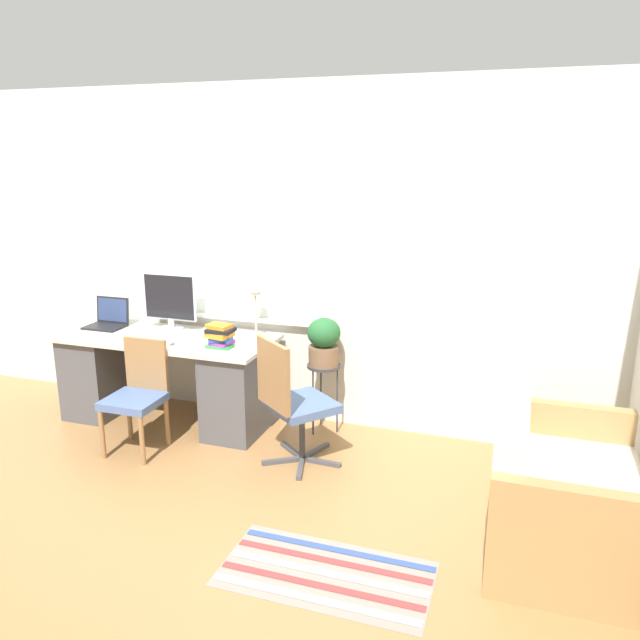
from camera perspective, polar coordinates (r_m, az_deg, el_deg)
ground_plane at (r=4.75m, az=-6.23°, el=-12.13°), size 14.00×14.00×0.00m
wall_back_with_window at (r=5.04m, az=-3.07°, el=5.78°), size 9.00×0.12×2.70m
desk at (r=5.30m, az=-13.75°, el=-5.00°), size 1.78×0.72×0.73m
laptop at (r=5.61m, az=-18.84°, el=-0.05°), size 0.32×0.25×0.24m
monitor at (r=5.34m, az=-13.56°, el=1.68°), size 0.48×0.21×0.47m
keyboard at (r=5.11m, az=-15.83°, el=-1.75°), size 0.40×0.13×0.02m
mouse at (r=4.95m, az=-13.38°, el=-2.07°), size 0.03×0.06×0.03m
desk_lamp at (r=4.97m, az=-5.91°, el=1.49°), size 0.12×0.12×0.41m
book_stack at (r=4.79m, az=-9.11°, el=-1.42°), size 0.21×0.20×0.18m
desk_chair_wooden at (r=4.84m, az=-16.34°, el=-6.44°), size 0.39×0.41×0.83m
office_chair_swivel at (r=4.41m, az=-2.54°, el=-7.37°), size 0.61×0.62×0.94m
couch_loveseat at (r=3.85m, az=20.99°, el=-15.05°), size 0.78×1.16×0.83m
plant_stand at (r=4.92m, az=0.35°, el=-4.78°), size 0.26×0.26×0.56m
potted_plant at (r=4.84m, az=0.35°, el=-1.93°), size 0.26×0.26×0.38m
floor_rug_striped at (r=3.57m, az=0.55°, el=-22.16°), size 1.12×0.58×0.01m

